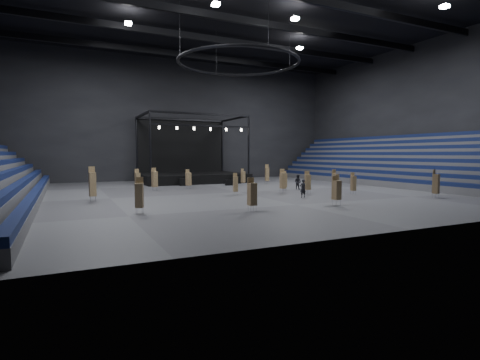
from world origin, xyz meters
name	(u,v)px	position (x,y,z in m)	size (l,w,h in m)	color
floor	(239,192)	(0.00, 0.00, 0.00)	(50.00, 50.00, 0.00)	#48484A
ceiling	(239,11)	(0.00, 0.00, 18.00)	(50.00, 42.00, 0.20)	black
wall_back	(180,120)	(0.00, 21.00, 9.00)	(50.00, 0.20, 18.00)	black
wall_front	(417,52)	(0.00, -21.00, 9.00)	(50.00, 0.20, 18.00)	black
wall_right	(414,114)	(25.00, 0.00, 9.00)	(0.20, 42.00, 18.00)	black
bleachers_right	(401,171)	(22.94, 0.00, 1.73)	(7.20, 40.00, 6.40)	#505052
stage	(190,171)	(0.00, 16.24, 1.45)	(14.00, 10.00, 9.20)	black
truss_ring	(239,63)	(0.00, 0.00, 13.00)	(12.30, 12.30, 5.15)	black
roof_girders	(239,19)	(0.00, 0.00, 17.20)	(49.00, 30.35, 0.70)	black
floodlights	(258,12)	(0.00, -4.00, 16.60)	(28.60, 16.60, 0.25)	white
flight_case_left	(185,182)	(-2.63, 9.95, 0.44)	(1.33, 0.66, 0.89)	black
flight_case_mid	(229,183)	(2.50, 8.04, 0.35)	(1.04, 0.52, 0.69)	black
flight_case_right	(236,180)	(4.48, 10.38, 0.45)	(1.36, 0.68, 0.91)	black
chair_stack_0	(139,195)	(-11.70, -9.72, 1.25)	(0.63, 0.63, 2.40)	silver
chair_stack_1	(283,180)	(3.76, -2.47, 1.27)	(0.56, 0.56, 2.40)	silver
chair_stack_2	(267,174)	(7.85, 8.01, 1.31)	(0.58, 0.58, 2.55)	silver
chair_stack_3	(436,183)	(13.71, -11.99, 1.30)	(0.59, 0.59, 2.54)	silver
chair_stack_4	(353,183)	(9.25, -6.48, 1.09)	(0.47, 0.47, 2.11)	silver
chair_stack_5	(336,190)	(2.61, -11.99, 1.20)	(0.57, 0.57, 2.24)	silver
chair_stack_6	(252,194)	(-4.61, -11.99, 1.22)	(0.53, 0.53, 2.31)	silver
chair_stack_7	(92,184)	(-14.00, -1.55, 1.46)	(0.57, 0.57, 2.88)	silver
chair_stack_8	(335,183)	(6.21, -7.50, 1.29)	(0.57, 0.57, 2.50)	silver
chair_stack_9	(243,177)	(4.08, 7.41, 1.08)	(0.48, 0.48, 2.08)	silver
chair_stack_10	(155,179)	(-7.45, 5.01, 1.28)	(0.60, 0.60, 2.45)	silver
chair_stack_11	(235,184)	(-1.42, -2.33, 1.09)	(0.49, 0.49, 2.11)	silver
chair_stack_12	(285,180)	(5.51, -0.02, 1.08)	(0.52, 0.52, 2.07)	silver
chair_stack_13	(308,182)	(5.42, -4.34, 1.19)	(0.62, 0.62, 2.24)	silver
chair_stack_14	(188,179)	(-3.59, 5.51, 1.16)	(0.59, 0.59, 2.19)	silver
chair_stack_15	(138,181)	(-9.46, 3.64, 1.24)	(0.54, 0.54, 2.42)	silver
man_center	(303,188)	(3.28, -6.64, 0.81)	(0.59, 0.39, 1.62)	black
crew_member	(298,182)	(7.24, 0.05, 0.81)	(0.79, 0.61, 1.62)	black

